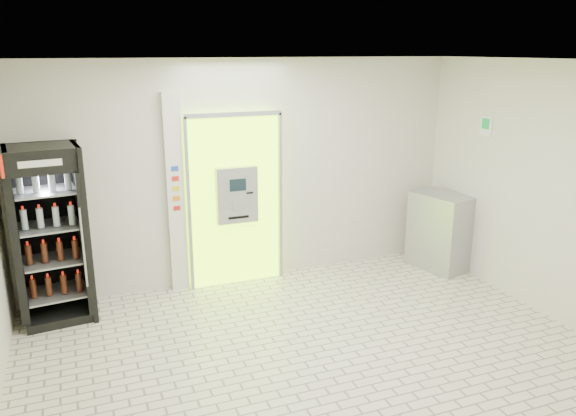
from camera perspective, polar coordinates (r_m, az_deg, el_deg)
ground at (r=5.95m, az=3.52°, el=-15.63°), size 6.00×6.00×0.00m
room_shell at (r=5.23m, az=3.85°, el=1.87°), size 6.00×6.00×6.00m
atm_assembly at (r=7.52m, az=-5.41°, el=0.91°), size 1.30×0.24×2.33m
pillar at (r=7.36m, az=-11.36°, el=1.37°), size 0.22×0.11×2.60m
beverage_cooler at (r=7.07m, az=-22.93°, el=-2.78°), size 0.85×0.79×2.07m
steel_cabinet at (r=8.45m, az=15.24°, el=-2.28°), size 0.75×0.94×1.11m
exit_sign at (r=7.96m, az=19.48°, el=7.88°), size 0.02×0.22×0.26m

